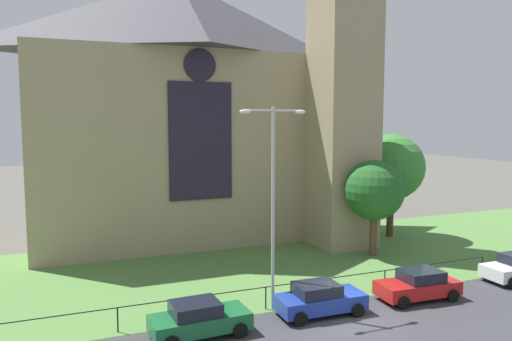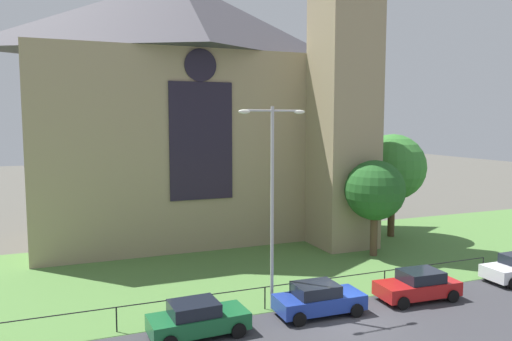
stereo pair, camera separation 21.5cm
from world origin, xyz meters
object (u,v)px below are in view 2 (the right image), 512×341
object	(u,v)px
tree_right_near	(375,191)
parked_car_red	(418,285)
streetlamp_near	(272,185)
parked_car_blue	(318,299)
parked_car_green	(197,319)
church_building	(192,105)
tree_right_far	(393,167)

from	to	relation	value
tree_right_near	parked_car_red	bearing A→B (deg)	-109.60
streetlamp_near	parked_car_blue	xyz separation A→B (m)	(1.78, -1.43, -5.33)
parked_car_green	parked_car_blue	xyz separation A→B (m)	(5.90, 0.13, 0.00)
parked_car_green	parked_car_red	bearing A→B (deg)	-2.48
tree_right_near	parked_car_green	size ratio (longest dim) A/B	1.52
church_building	parked_car_green	xyz separation A→B (m)	(-4.58, -18.34, -9.53)
parked_car_green	tree_right_near	bearing A→B (deg)	26.10
tree_right_near	tree_right_far	size ratio (longest dim) A/B	0.81
parked_car_blue	parked_car_red	distance (m)	5.67
parked_car_blue	parked_car_red	xyz separation A→B (m)	(5.66, -0.17, 0.00)
streetlamp_near	parked_car_red	xyz separation A→B (m)	(7.44, -1.60, -5.33)
tree_right_far	parked_car_blue	xyz separation A→B (m)	(-13.00, -11.80, -4.71)
streetlamp_near	tree_right_far	bearing A→B (deg)	35.06
parked_car_green	parked_car_red	size ratio (longest dim) A/B	1.00
tree_right_near	streetlamp_near	size ratio (longest dim) A/B	0.66
tree_right_far	parked_car_green	bearing A→B (deg)	-147.74
parked_car_blue	tree_right_near	bearing A→B (deg)	43.43
church_building	tree_right_far	size ratio (longest dim) A/B	3.23
tree_right_near	tree_right_far	xyz separation A→B (m)	(4.56, 4.18, 1.02)
church_building	streetlamp_near	distance (m)	17.31
church_building	parked_car_blue	size ratio (longest dim) A/B	6.13
tree_right_far	streetlamp_near	distance (m)	18.06
church_building	parked_car_green	distance (m)	21.17
tree_right_near	streetlamp_near	world-z (taller)	streetlamp_near
tree_right_far	parked_car_blue	bearing A→B (deg)	-137.77
church_building	tree_right_near	world-z (taller)	church_building
church_building	parked_car_green	bearing A→B (deg)	-104.01
parked_car_blue	tree_right_far	bearing A→B (deg)	43.57
church_building	streetlamp_near	size ratio (longest dim) A/B	2.66
parked_car_green	parked_car_red	xyz separation A→B (m)	(11.56, -0.04, 0.00)
church_building	tree_right_far	world-z (taller)	church_building
tree_right_far	streetlamp_near	bearing A→B (deg)	-144.94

